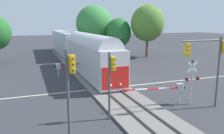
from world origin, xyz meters
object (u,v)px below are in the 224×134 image
at_px(crossing_signal_mast, 192,78).
at_px(maple_right_background, 148,23).
at_px(crossing_gate_far, 62,66).
at_px(traffic_signal_far_side, 121,48).
at_px(traffic_signal_near_left, 70,82).
at_px(crossing_gate_near, 173,89).
at_px(commuter_train, 75,47).
at_px(oak_far_right, 118,33).
at_px(traffic_signal_median, 111,75).
at_px(elm_centre_background, 94,23).
at_px(traffic_signal_near_right, 210,56).

height_order(crossing_signal_mast, maple_right_background, maple_right_background).
bearing_deg(crossing_gate_far, traffic_signal_far_side, 13.96).
distance_m(crossing_gate_far, traffic_signal_near_left, 16.98).
distance_m(traffic_signal_near_left, traffic_signal_far_side, 21.83).
relative_size(crossing_signal_mast, maple_right_background, 0.37).
distance_m(crossing_gate_near, traffic_signal_far_side, 15.78).
xyz_separation_m(commuter_train, traffic_signal_far_side, (5.23, -7.92, 0.45)).
height_order(commuter_train, maple_right_background, maple_right_background).
bearing_deg(maple_right_background, crossing_signal_mast, -111.00).
bearing_deg(commuter_train, crossing_gate_near, -81.35).
bearing_deg(traffic_signal_near_left, oak_far_right, 63.78).
relative_size(traffic_signal_far_side, maple_right_background, 0.47).
distance_m(crossing_gate_near, crossing_gate_far, 15.22).
xyz_separation_m(crossing_signal_mast, maple_right_background, (9.81, 25.56, 4.37)).
xyz_separation_m(crossing_signal_mast, traffic_signal_far_side, (0.17, 16.01, 0.89)).
bearing_deg(traffic_signal_median, traffic_signal_near_left, -143.74).
bearing_deg(traffic_signal_median, maple_right_background, 56.60).
xyz_separation_m(oak_far_right, elm_centre_background, (-4.06, 3.80, 1.89)).
height_order(traffic_signal_median, oak_far_right, oak_far_right).
relative_size(crossing_gate_far, traffic_signal_near_left, 0.98).
relative_size(commuter_train, maple_right_background, 4.05).
bearing_deg(elm_centre_background, traffic_signal_far_side, -92.10).
height_order(traffic_signal_far_side, elm_centre_background, elm_centre_background).
relative_size(traffic_signal_median, maple_right_background, 0.47).
bearing_deg(oak_far_right, crossing_signal_mast, -99.60).
bearing_deg(traffic_signal_near_right, crossing_gate_far, 121.88).
bearing_deg(commuter_train, traffic_signal_near_left, -101.80).
distance_m(traffic_signal_far_side, elm_centre_background, 16.72).
xyz_separation_m(crossing_gate_near, traffic_signal_near_left, (-9.19, -3.36, 2.23)).
relative_size(traffic_signal_near_right, elm_centre_background, 0.55).
relative_size(oak_far_right, maple_right_background, 0.75).
bearing_deg(traffic_signal_far_side, traffic_signal_median, -114.56).
distance_m(crossing_gate_far, traffic_signal_far_side, 9.38).
distance_m(commuter_train, traffic_signal_far_side, 9.50).
bearing_deg(crossing_signal_mast, traffic_signal_near_left, -164.67).
bearing_deg(oak_far_right, traffic_signal_far_side, -110.38).
distance_m(commuter_train, oak_far_right, 11.11).
xyz_separation_m(traffic_signal_near_left, traffic_signal_median, (3.30, 2.42, -0.39)).
distance_m(oak_far_right, elm_centre_background, 5.88).
distance_m(traffic_signal_near_left, oak_far_right, 35.13).
relative_size(crossing_gate_near, oak_far_right, 0.76).
bearing_deg(oak_far_right, traffic_signal_near_left, -116.22).
distance_m(crossing_gate_near, traffic_signal_median, 6.24).
relative_size(traffic_signal_median, oak_far_right, 0.63).
xyz_separation_m(commuter_train, crossing_signal_mast, (5.06, -23.93, -0.44)).
relative_size(crossing_gate_near, traffic_signal_near_left, 1.07).
xyz_separation_m(crossing_gate_near, crossing_signal_mast, (1.49, -0.43, 0.92)).
xyz_separation_m(crossing_gate_far, traffic_signal_median, (1.38, -14.30, 1.85)).
relative_size(crossing_gate_near, traffic_signal_far_side, 1.22).
bearing_deg(traffic_signal_near_right, maple_right_background, 70.92).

